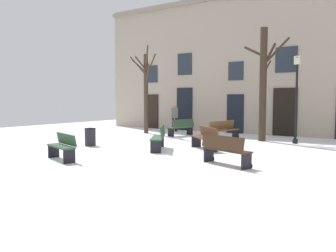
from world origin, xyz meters
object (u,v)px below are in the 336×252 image
bench_by_litter_bin (62,146)px  bench_facing_shops (205,138)px  streetlamp (297,90)px  litter_bin (90,137)px  person_crossing_plaza (175,116)px  tree_center (146,89)px  bench_back_to_back_right (159,137)px  bench_far_corner (224,129)px  tree_left_of_center (264,81)px  bench_near_lamp (181,127)px  bench_near_center_tree (225,150)px

bench_by_litter_bin → bench_facing_shops: (2.67, 4.68, 0.02)m
streetlamp → litter_bin: bearing=-140.5°
litter_bin → person_crossing_plaza: person_crossing_plaza is taller
tree_center → bench_back_to_back_right: bearing=-47.6°
litter_bin → bench_far_corner: size_ratio=0.40×
streetlamp → person_crossing_plaza: size_ratio=2.28×
bench_back_to_back_right → bench_facing_shops: (1.43, 1.07, -0.03)m
tree_left_of_center → streetlamp: size_ratio=1.35×
streetlamp → person_crossing_plaza: 7.95m
bench_by_litter_bin → bench_facing_shops: bench_facing_shops is taller
streetlamp → litter_bin: streetlamp is taller
tree_center → bench_near_lamp: (2.42, -0.01, -2.06)m
litter_bin → bench_facing_shops: size_ratio=0.46×
bench_near_lamp → bench_near_center_tree: bearing=54.8°
tree_left_of_center → bench_by_litter_bin: bearing=-112.0°
bench_facing_shops → person_crossing_plaza: 7.75m
streetlamp → bench_back_to_back_right: streetlamp is taller
tree_left_of_center → bench_near_lamp: tree_left_of_center is taller
tree_left_of_center → bench_far_corner: (-1.80, -0.43, -2.31)m
bench_near_center_tree → bench_facing_shops: size_ratio=1.05×
bench_by_litter_bin → tree_center: bearing=129.2°
tree_center → person_crossing_plaza: size_ratio=2.85×
streetlamp → bench_near_center_tree: (-0.35, -6.44, -1.91)m
streetlamp → bench_by_litter_bin: bearing=-120.6°
streetlamp → bench_near_lamp: (-5.90, -0.07, -1.93)m
tree_center → bench_back_to_back_right: tree_center is taller
tree_center → streetlamp: 8.32m
streetlamp → bench_facing_shops: 4.96m
litter_bin → bench_by_litter_bin: 3.42m
bench_by_litter_bin → bench_facing_shops: 5.38m
bench_by_litter_bin → bench_facing_shops: size_ratio=0.97×
streetlamp → bench_near_center_tree: streetlamp is taller
tree_left_of_center → bench_by_litter_bin: size_ratio=3.32×
tree_left_of_center → bench_back_to_back_right: tree_left_of_center is taller
person_crossing_plaza → bench_near_lamp: bearing=-85.5°
bench_far_corner → bench_facing_shops: (0.94, -3.63, -0.01)m
tree_center → bench_near_lamp: tree_center is taller
litter_bin → tree_center: bearing=104.3°
tree_center → bench_facing_shops: tree_center is taller
bench_back_to_back_right → bench_near_lamp: bearing=171.4°
bench_back_to_back_right → person_crossing_plaza: person_crossing_plaza is taller
tree_left_of_center → bench_back_to_back_right: (-2.29, -5.13, -2.29)m
bench_near_lamp → bench_facing_shops: 5.18m
tree_center → bench_facing_shops: size_ratio=2.99×
tree_center → bench_back_to_back_right: size_ratio=2.72×
bench_near_lamp → tree_left_of_center: bearing=106.8°
streetlamp → bench_back_to_back_right: size_ratio=2.18×
tree_center → bench_by_litter_bin: (3.25, -8.51, -2.07)m
streetlamp → bench_near_center_tree: bearing=-93.2°
bench_near_lamp → person_crossing_plaza: person_crossing_plaza is taller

